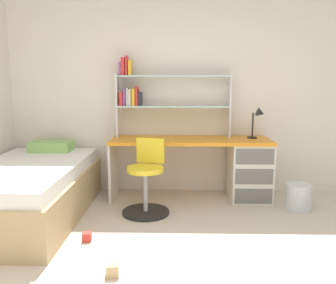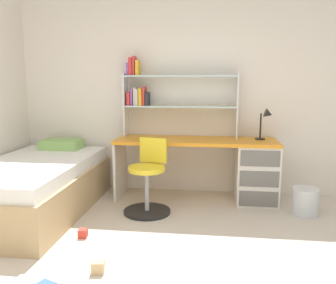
{
  "view_description": "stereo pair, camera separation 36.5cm",
  "coord_description": "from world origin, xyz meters",
  "px_view_note": "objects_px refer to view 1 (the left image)",
  "views": [
    {
      "loc": [
        -0.13,
        -2.01,
        1.42
      ],
      "look_at": [
        -0.22,
        1.6,
        0.82
      ],
      "focal_mm": 37.9,
      "sensor_mm": 36.0,
      "label": 1
    },
    {
      "loc": [
        0.24,
        -1.98,
        1.42
      ],
      "look_at": [
        -0.22,
        1.6,
        0.82
      ],
      "focal_mm": 37.9,
      "sensor_mm": 36.0,
      "label": 2
    }
  ],
  "objects_px": {
    "desk": "(232,165)",
    "bed_platform": "(28,191)",
    "bookshelf_hutch": "(157,93)",
    "toy_block_natural_0": "(112,270)",
    "waste_bin": "(298,197)",
    "desk_lamp": "(259,118)",
    "swivel_chair": "(146,184)",
    "toy_block_red_1": "(87,237)"
  },
  "relations": [
    {
      "from": "swivel_chair",
      "to": "toy_block_red_1",
      "type": "bearing_deg",
      "value": -123.46
    },
    {
      "from": "bed_platform",
      "to": "waste_bin",
      "type": "bearing_deg",
      "value": 5.76
    },
    {
      "from": "waste_bin",
      "to": "toy_block_natural_0",
      "type": "xyz_separation_m",
      "value": [
        -1.86,
        -1.45,
        -0.1
      ]
    },
    {
      "from": "bed_platform",
      "to": "toy_block_natural_0",
      "type": "height_order",
      "value": "bed_platform"
    },
    {
      "from": "desk_lamp",
      "to": "bed_platform",
      "type": "relative_size",
      "value": 0.19
    },
    {
      "from": "bookshelf_hutch",
      "to": "toy_block_red_1",
      "type": "xyz_separation_m",
      "value": [
        -0.57,
        -1.45,
        -1.26
      ]
    },
    {
      "from": "bed_platform",
      "to": "waste_bin",
      "type": "distance_m",
      "value": 2.97
    },
    {
      "from": "bed_platform",
      "to": "toy_block_red_1",
      "type": "height_order",
      "value": "bed_platform"
    },
    {
      "from": "toy_block_red_1",
      "to": "swivel_chair",
      "type": "bearing_deg",
      "value": 56.54
    },
    {
      "from": "bed_platform",
      "to": "toy_block_natural_0",
      "type": "bearing_deg",
      "value": -46.49
    },
    {
      "from": "desk_lamp",
      "to": "waste_bin",
      "type": "bearing_deg",
      "value": -49.05
    },
    {
      "from": "bookshelf_hutch",
      "to": "toy_block_natural_0",
      "type": "distance_m",
      "value": 2.4
    },
    {
      "from": "desk",
      "to": "desk_lamp",
      "type": "height_order",
      "value": "desk_lamp"
    },
    {
      "from": "bed_platform",
      "to": "waste_bin",
      "type": "height_order",
      "value": "bed_platform"
    },
    {
      "from": "desk",
      "to": "bed_platform",
      "type": "distance_m",
      "value": 2.37
    },
    {
      "from": "waste_bin",
      "to": "swivel_chair",
      "type": "bearing_deg",
      "value": -175.58
    },
    {
      "from": "swivel_chair",
      "to": "toy_block_natural_0",
      "type": "height_order",
      "value": "swivel_chair"
    },
    {
      "from": "desk",
      "to": "waste_bin",
      "type": "height_order",
      "value": "desk"
    },
    {
      "from": "swivel_chair",
      "to": "bed_platform",
      "type": "bearing_deg",
      "value": -172.4
    },
    {
      "from": "swivel_chair",
      "to": "bookshelf_hutch",
      "type": "bearing_deg",
      "value": 83.34
    },
    {
      "from": "desk",
      "to": "waste_bin",
      "type": "xyz_separation_m",
      "value": [
        0.69,
        -0.4,
        -0.27
      ]
    },
    {
      "from": "swivel_chair",
      "to": "toy_block_red_1",
      "type": "distance_m",
      "value": 0.93
    },
    {
      "from": "waste_bin",
      "to": "toy_block_red_1",
      "type": "relative_size",
      "value": 3.75
    },
    {
      "from": "swivel_chair",
      "to": "toy_block_natural_0",
      "type": "xyz_separation_m",
      "value": [
        -0.15,
        -1.32,
        -0.28
      ]
    },
    {
      "from": "bookshelf_hutch",
      "to": "swivel_chair",
      "type": "bearing_deg",
      "value": -96.66
    },
    {
      "from": "bed_platform",
      "to": "swivel_chair",
      "type": "bearing_deg",
      "value": 7.6
    },
    {
      "from": "bookshelf_hutch",
      "to": "desk_lamp",
      "type": "xyz_separation_m",
      "value": [
        1.25,
        -0.14,
        -0.3
      ]
    },
    {
      "from": "desk",
      "to": "bed_platform",
      "type": "xyz_separation_m",
      "value": [
        -2.26,
        -0.7,
        -0.13
      ]
    },
    {
      "from": "waste_bin",
      "to": "toy_block_red_1",
      "type": "height_order",
      "value": "waste_bin"
    },
    {
      "from": "toy_block_red_1",
      "to": "waste_bin",
      "type": "bearing_deg",
      "value": 21.51
    },
    {
      "from": "swivel_chair",
      "to": "waste_bin",
      "type": "xyz_separation_m",
      "value": [
        1.71,
        0.13,
        -0.18
      ]
    },
    {
      "from": "desk_lamp",
      "to": "toy_block_natural_0",
      "type": "distance_m",
      "value": 2.59
    },
    {
      "from": "bookshelf_hutch",
      "to": "waste_bin",
      "type": "bearing_deg",
      "value": -19.61
    },
    {
      "from": "bookshelf_hutch",
      "to": "toy_block_natural_0",
      "type": "relative_size",
      "value": 15.01
    },
    {
      "from": "swivel_chair",
      "to": "bed_platform",
      "type": "distance_m",
      "value": 1.25
    },
    {
      "from": "desk",
      "to": "toy_block_natural_0",
      "type": "height_order",
      "value": "desk"
    },
    {
      "from": "bookshelf_hutch",
      "to": "bed_platform",
      "type": "relative_size",
      "value": 0.7
    },
    {
      "from": "swivel_chair",
      "to": "waste_bin",
      "type": "height_order",
      "value": "swivel_chair"
    },
    {
      "from": "bed_platform",
      "to": "toy_block_natural_0",
      "type": "xyz_separation_m",
      "value": [
        1.1,
        -1.16,
        -0.24
      ]
    },
    {
      "from": "swivel_chair",
      "to": "desk_lamp",
      "type": "bearing_deg",
      "value": 23.43
    },
    {
      "from": "bookshelf_hutch",
      "to": "toy_block_natural_0",
      "type": "bearing_deg",
      "value": -96.44
    },
    {
      "from": "bed_platform",
      "to": "desk",
      "type": "bearing_deg",
      "value": 17.08
    }
  ]
}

